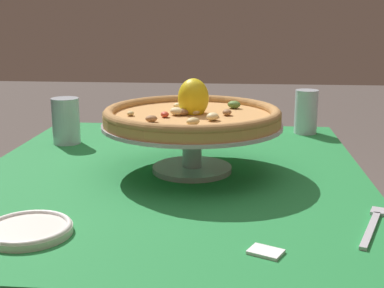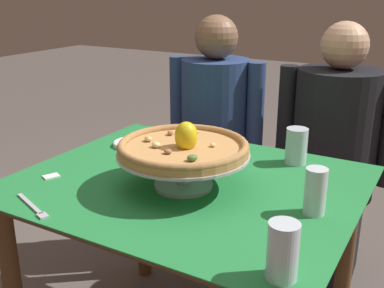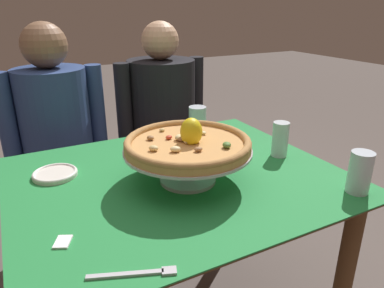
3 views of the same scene
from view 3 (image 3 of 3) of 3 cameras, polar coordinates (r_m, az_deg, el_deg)
The scene contains 11 objects.
dining_table at distance 1.26m, azimuth -2.26°, elevation -9.74°, with size 1.06×0.88×0.71m.
pizza_stand at distance 1.13m, azimuth -0.68°, elevation -2.17°, with size 0.41×0.41×0.11m.
pizza at distance 1.11m, azimuth -0.66°, elevation 0.20°, with size 0.40×0.40×0.10m.
water_glass_front_right at distance 1.19m, azimuth 25.21°, elevation -4.40°, with size 0.07×0.07×0.13m.
water_glass_back_right at distance 1.55m, azimuth 0.87°, elevation 3.38°, with size 0.08×0.08×0.13m.
water_glass_side_right at distance 1.38m, azimuth 13.88°, elevation 0.41°, with size 0.06×0.06×0.13m.
side_plate at distance 1.28m, azimuth -21.06°, elevation -4.44°, with size 0.15×0.15×0.02m.
dinner_fork at distance 0.81m, azimuth -8.69°, elevation -19.77°, with size 0.19×0.09×0.01m.
sugar_packet at distance 0.94m, azimuth -19.95°, elevation -14.49°, with size 0.05×0.04×0.01m, color white.
diner_left at distance 1.86m, azimuth -20.33°, elevation -1.58°, with size 0.48×0.34×1.18m.
diner_right at distance 2.02m, azimuth -4.66°, elevation 1.89°, with size 0.52×0.38×1.17m.
Camera 3 is at (-0.46, -0.97, 1.25)m, focal length 33.36 mm.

